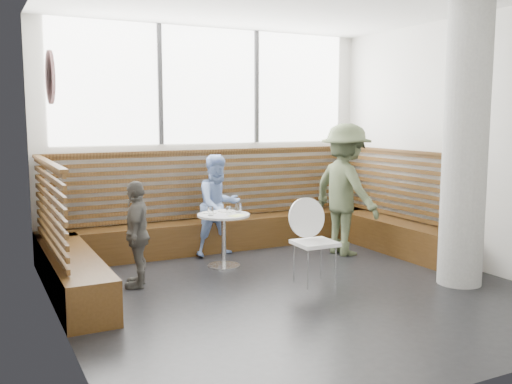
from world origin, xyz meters
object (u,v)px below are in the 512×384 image
cafe_chair (311,234)px  child_back (218,205)px  child_left (137,234)px  concrete_column (465,146)px  cafe_table (224,229)px  adult_man (345,190)px

cafe_chair → child_back: 1.78m
cafe_chair → child_left: bearing=159.3°
cafe_chair → child_back: bearing=106.3°
concrete_column → cafe_table: bearing=138.0°
concrete_column → cafe_chair: concrete_column is taller
child_left → adult_man: bearing=115.7°
adult_man → child_left: adult_man is taller
cafe_table → child_back: 0.66m
concrete_column → adult_man: 1.96m
adult_man → concrete_column: bearing=-175.3°
adult_man → child_back: (-1.62, 0.74, -0.21)m
cafe_table → cafe_chair: bearing=-60.6°
concrete_column → child_back: 3.33m
concrete_column → adult_man: concrete_column is taller
cafe_table → adult_man: bearing=-4.3°
cafe_table → adult_man: size_ratio=0.38×
concrete_column → child_left: bearing=154.7°
cafe_chair → cafe_table: bearing=121.3°
concrete_column → adult_man: size_ratio=1.74×
concrete_column → cafe_table: (-2.15, 1.94, -1.10)m
cafe_chair → child_back: size_ratio=0.70×
cafe_table → cafe_chair: cafe_chair is taller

